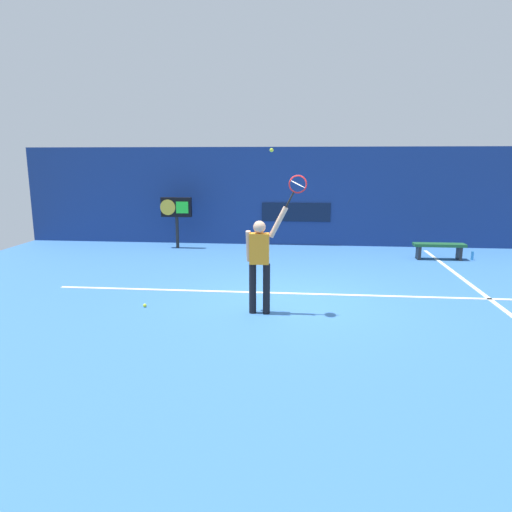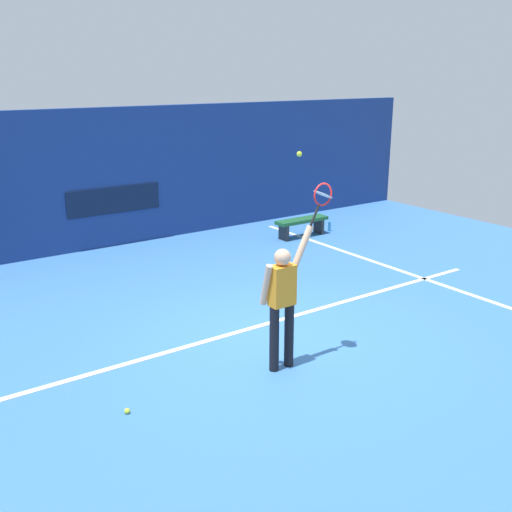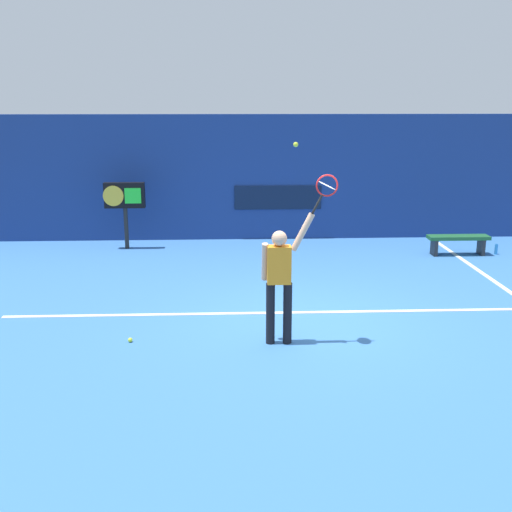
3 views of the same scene
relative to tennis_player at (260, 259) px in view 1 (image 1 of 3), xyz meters
name	(u,v)px [view 1 (image 1 of 3)]	position (x,y,z in m)	size (l,w,h in m)	color
ground_plane	(290,300)	(0.53, 0.88, -1.01)	(18.00, 18.00, 0.00)	#3870B2
back_wall	(296,197)	(0.53, 7.09, 0.56)	(18.00, 0.20, 3.13)	navy
sponsor_banner_center	(296,212)	(0.53, 6.97, 0.06)	(2.20, 0.03, 0.60)	#0C1933
court_baseline	(291,293)	(0.53, 1.30, -1.00)	(10.00, 0.10, 0.01)	white
court_sideline	(463,279)	(4.50, 2.88, -1.00)	(0.10, 7.00, 0.01)	white
tennis_player	(260,259)	(0.00, 0.00, 0.00)	(0.74, 0.31, 1.95)	black
tennis_racket	(297,186)	(0.63, 0.00, 1.29)	(0.43, 0.27, 0.62)	black
tennis_ball	(272,150)	(0.20, -0.05, 1.88)	(0.07, 0.07, 0.07)	#CCE033
scoreboard_clock	(176,209)	(-3.18, 6.11, 0.21)	(0.96, 0.20, 1.59)	black
court_bench	(439,247)	(4.55, 5.14, -0.67)	(1.40, 0.36, 0.45)	#1E592D
water_bottle	(472,256)	(5.45, 5.14, -0.89)	(0.07, 0.07, 0.24)	#338CD8
spare_ball	(145,305)	(-2.20, 0.12, -0.98)	(0.07, 0.07, 0.07)	#CCE033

